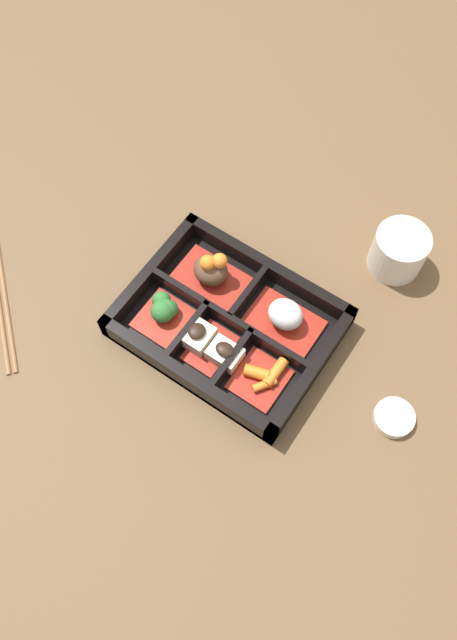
{
  "coord_description": "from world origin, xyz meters",
  "views": [
    {
      "loc": [
        0.2,
        -0.29,
        0.75
      ],
      "look_at": [
        0.0,
        0.0,
        0.03
      ],
      "focal_mm": 35.0,
      "sensor_mm": 36.0,
      "label": 1
    }
  ],
  "objects_px": {
    "bowl_rice": "(285,317)",
    "sauce_dish": "(394,417)",
    "chopsticks": "(1,301)",
    "tea_cup": "(399,250)"
  },
  "relations": [
    {
      "from": "chopsticks",
      "to": "sauce_dish",
      "type": "height_order",
      "value": "sauce_dish"
    },
    {
      "from": "chopsticks",
      "to": "tea_cup",
      "type": "bearing_deg",
      "value": 40.79
    },
    {
      "from": "tea_cup",
      "to": "chopsticks",
      "type": "bearing_deg",
      "value": -139.21
    },
    {
      "from": "bowl_rice",
      "to": "tea_cup",
      "type": "relative_size",
      "value": 1.31
    },
    {
      "from": "bowl_rice",
      "to": "tea_cup",
      "type": "bearing_deg",
      "value": 66.04
    },
    {
      "from": "bowl_rice",
      "to": "tea_cup",
      "type": "height_order",
      "value": "tea_cup"
    },
    {
      "from": "bowl_rice",
      "to": "sauce_dish",
      "type": "distance_m",
      "value": 0.18
    },
    {
      "from": "tea_cup",
      "to": "sauce_dish",
      "type": "relative_size",
      "value": 1.45
    },
    {
      "from": "bowl_rice",
      "to": "tea_cup",
      "type": "distance_m",
      "value": 0.18
    },
    {
      "from": "bowl_rice",
      "to": "tea_cup",
      "type": "xyz_separation_m",
      "value": [
        0.07,
        0.17,
        0.01
      ]
    }
  ]
}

